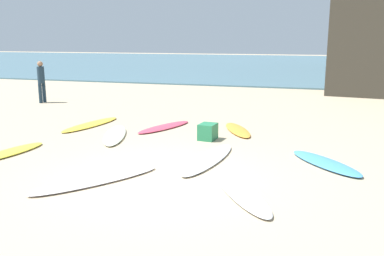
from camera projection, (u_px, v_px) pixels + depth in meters
The scene contains 13 objects.
ground_plane at pixel (161, 177), 7.88m from camera, with size 120.00×120.00×0.00m, color tan.
ocean_water at pixel (289, 64), 40.48m from camera, with size 120.00×40.00×0.08m, color slate.
surfboard_0 at pixel (10, 152), 9.47m from camera, with size 0.54×1.92×0.07m, color yellow.
surfboard_1 at pixel (241, 192), 7.01m from camera, with size 0.51×2.25×0.08m, color silver.
surfboard_2 at pixel (164, 127), 12.13m from camera, with size 0.52×2.16×0.07m, color #D7435C.
surfboard_3 at pixel (238, 130), 11.73m from camera, with size 0.51×1.97×0.08m, color gold.
surfboard_4 at pixel (115, 135), 11.14m from camera, with size 0.54×2.44×0.08m, color #E6EFCA.
surfboard_5 at pixel (97, 180), 7.61m from camera, with size 0.51×2.52×0.07m, color white.
surfboard_6 at pixel (325, 163), 8.63m from camera, with size 0.58×2.03×0.09m, color #4896D5.
surfboard_8 at pixel (91, 124), 12.49m from camera, with size 0.57×2.47×0.07m, color yellow.
surfboard_9 at pixel (208, 159), 8.93m from camera, with size 0.57×2.60×0.08m, color silver.
beachgoer_near at pixel (41, 80), 16.68m from camera, with size 0.33×0.34×1.67m.
beach_cooler at pixel (208, 132), 10.73m from camera, with size 0.50×0.40×0.42m, color #287F51.
Camera 1 is at (2.73, -7.01, 2.59)m, focal length 38.85 mm.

